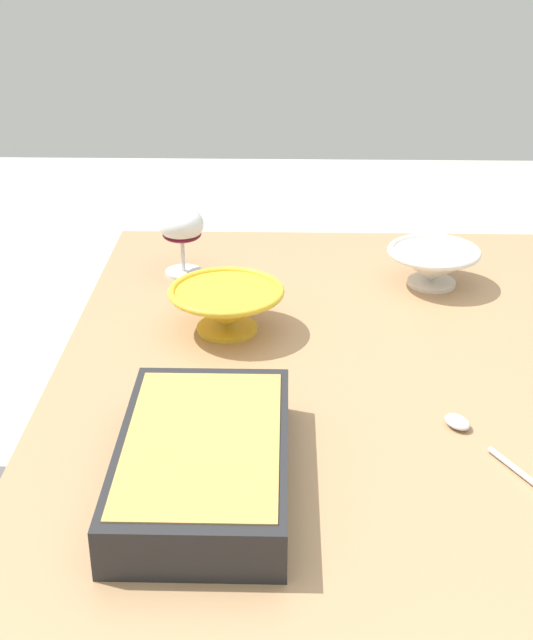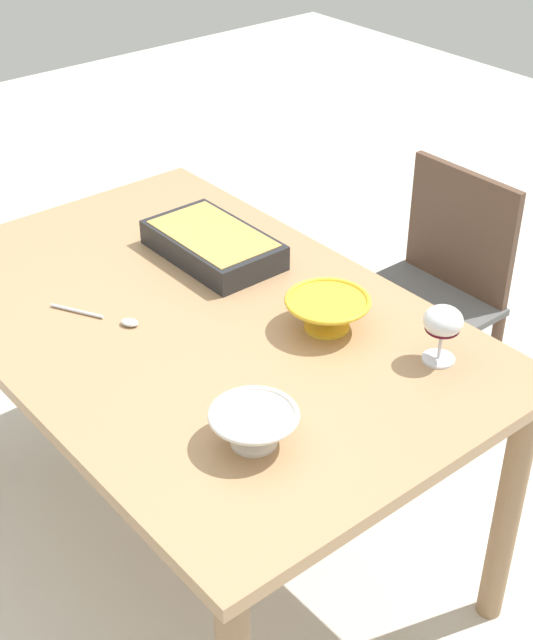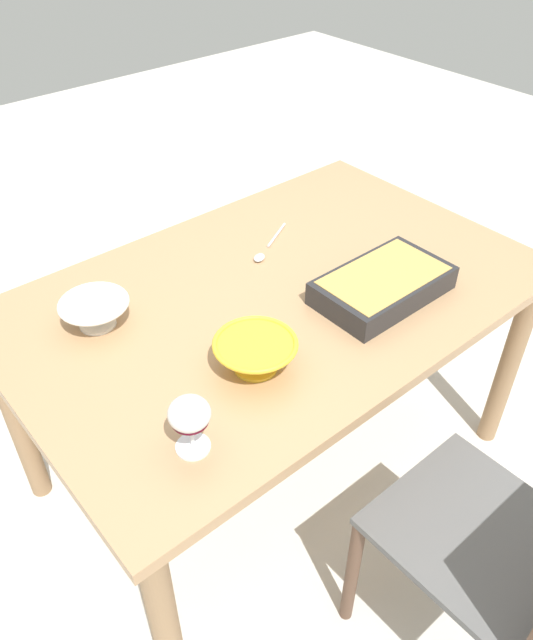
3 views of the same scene
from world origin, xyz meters
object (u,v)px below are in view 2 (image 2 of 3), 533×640
Objects in this scene: mixing_bowl at (327,311)px; small_bowl at (254,425)px; chair at (425,297)px; wine_glass at (443,324)px; dining_table at (197,347)px; casserole_dish at (213,243)px; serving_spoon at (112,319)px.

small_bowl is at bearing -61.61° from mixing_bowl.
wine_glass is at bearing -47.37° from chair.
dining_table is at bearing -139.39° from mixing_bowl.
wine_glass reaches higher than casserole_dish.
wine_glass reaches higher than mixing_bowl.
chair is at bearing 113.39° from small_bowl.
chair is (0.01, 0.83, -0.18)m from dining_table.
serving_spoon is at bearing -132.69° from mixing_bowl.
chair is 4.21× the size of mixing_bowl.
casserole_dish is (-0.20, 0.21, 0.13)m from dining_table.
dining_table is 0.50m from small_bowl.
wine_glass is 0.77× the size of small_bowl.
dining_table is 1.74× the size of chair.
serving_spoon is at bearing -141.40° from wine_glass.
mixing_bowl is 1.12× the size of small_bowl.
wine_glass is 0.49m from small_bowl.
wine_glass is at bearing 84.86° from small_bowl.
chair reaches higher than dining_table.
mixing_bowl is at bearing 118.39° from small_bowl.
dining_table is at bearing -90.66° from chair.
casserole_dish is 1.70× the size of serving_spoon.
serving_spoon is at bearing -96.46° from chair.
small_bowl is at bearing -95.14° from wine_glass.
wine_glass reaches higher than small_bowl.
casserole_dish is at bearing 179.85° from mixing_bowl.
serving_spoon is (-0.55, 0.01, -0.04)m from small_bowl.
dining_table is at bearing -147.88° from wine_glass.
dining_table is at bearing -45.36° from casserole_dish.
dining_table is 8.21× the size of small_bowl.
mixing_bowl reaches higher than casserole_dish.
casserole_dish is at bearing -108.83° from chair.
chair is 1.15m from small_bowl.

